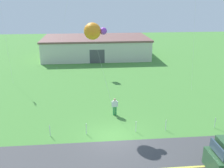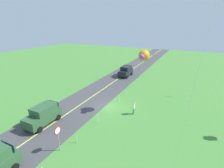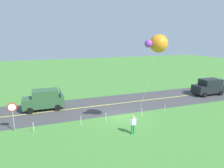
# 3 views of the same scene
# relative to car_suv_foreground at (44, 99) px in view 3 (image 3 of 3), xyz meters

# --- Properties ---
(ground_plane) EXTENTS (120.00, 120.00, 0.10)m
(ground_plane) POSITION_rel_car_suv_foreground_xyz_m (-7.28, 4.93, -1.20)
(ground_plane) COLOR #478438
(asphalt_road) EXTENTS (120.00, 7.00, 0.00)m
(asphalt_road) POSITION_rel_car_suv_foreground_xyz_m (-7.28, 0.93, -1.15)
(asphalt_road) COLOR #424244
(asphalt_road) RESTS_ON ground
(road_centre_stripe) EXTENTS (120.00, 0.16, 0.00)m
(road_centre_stripe) POSITION_rel_car_suv_foreground_xyz_m (-7.28, 0.93, -1.15)
(road_centre_stripe) COLOR #E5E04C
(road_centre_stripe) RESTS_ON asphalt_road
(car_suv_foreground) EXTENTS (4.40, 2.12, 2.24)m
(car_suv_foreground) POSITION_rel_car_suv_foreground_xyz_m (0.00, 0.00, 0.00)
(car_suv_foreground) COLOR #2D5633
(car_suv_foreground) RESTS_ON ground
(car_parked_west_far) EXTENTS (4.40, 2.12, 2.24)m
(car_parked_west_far) POSITION_rel_car_suv_foreground_xyz_m (-22.00, 1.57, 0.00)
(car_parked_west_far) COLOR black
(car_parked_west_far) RESTS_ON ground
(stop_sign) EXTENTS (0.76, 0.08, 2.56)m
(stop_sign) POSITION_rel_car_suv_foreground_xyz_m (2.65, 4.83, 0.65)
(stop_sign) COLOR gray
(stop_sign) RESTS_ON ground
(person_adult_near) EXTENTS (0.58, 0.22, 1.60)m
(person_adult_near) POSITION_rel_car_suv_foreground_xyz_m (-6.74, 8.80, -0.29)
(person_adult_near) COLOR #338C4C
(person_adult_near) RESTS_ON ground
(kite_red_low) EXTENTS (2.53, 1.40, 8.15)m
(kite_red_low) POSITION_rel_car_suv_foreground_xyz_m (-8.50, 9.20, 6.29)
(kite_red_low) COLOR silver
(kite_red_low) RESTS_ON ground
(fence_post_0) EXTENTS (0.05, 0.05, 0.90)m
(fence_post_0) POSITION_rel_car_suv_foreground_xyz_m (-12.05, 5.63, -0.70)
(fence_post_0) COLOR silver
(fence_post_0) RESTS_ON ground
(fence_post_1) EXTENTS (0.05, 0.05, 0.90)m
(fence_post_1) POSITION_rel_car_suv_foreground_xyz_m (-9.29, 5.63, -0.70)
(fence_post_1) COLOR silver
(fence_post_1) RESTS_ON ground
(fence_post_2) EXTENTS (0.05, 0.05, 0.90)m
(fence_post_2) POSITION_rel_car_suv_foreground_xyz_m (-5.41, 5.63, -0.70)
(fence_post_2) COLOR silver
(fence_post_2) RESTS_ON ground
(fence_post_3) EXTENTS (0.05, 0.05, 0.90)m
(fence_post_3) POSITION_rel_car_suv_foreground_xyz_m (-3.00, 5.63, -0.70)
(fence_post_3) COLOR silver
(fence_post_3) RESTS_ON ground
(fence_post_4) EXTENTS (0.05, 0.05, 0.90)m
(fence_post_4) POSITION_rel_car_suv_foreground_xyz_m (1.09, 5.63, -0.70)
(fence_post_4) COLOR silver
(fence_post_4) RESTS_ON ground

